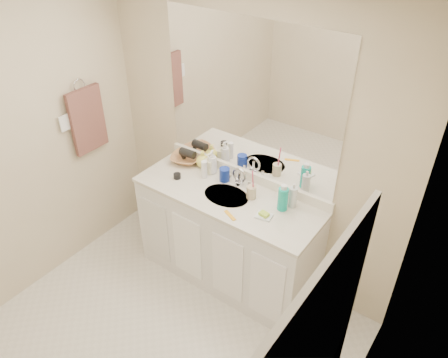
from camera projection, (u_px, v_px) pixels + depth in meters
floor at (146, 358)px, 3.19m from camera, size 2.60×2.60×0.00m
ceiling at (88, 21)px, 1.83m from camera, size 2.60×2.60×0.02m
wall_back at (249, 144)px, 3.38m from camera, size 2.60×0.02×2.40m
wall_right at (336, 353)px, 1.89m from camera, size 0.02×2.60×2.40m
vanity_cabinet at (228, 238)px, 3.64m from camera, size 1.50×0.55×0.85m
countertop at (228, 196)px, 3.39m from camera, size 1.52×0.57×0.03m
backsplash at (246, 175)px, 3.53m from camera, size 1.52×0.03×0.08m
sink_basin at (226, 197)px, 3.37m from camera, size 0.37×0.37×0.02m
faucet at (239, 179)px, 3.45m from camera, size 0.02×0.02×0.11m
mirror at (250, 101)px, 3.17m from camera, size 1.48×0.01×1.20m
blue_mug at (225, 175)px, 3.50m from camera, size 0.10×0.10×0.11m
tan_cup at (251, 192)px, 3.32m from camera, size 0.09×0.09×0.10m
toothbrush at (253, 182)px, 3.25m from camera, size 0.01×0.04×0.21m
mouthwash_bottle at (283, 199)px, 3.18m from camera, size 0.08×0.08×0.18m
clear_pump_bottle at (293, 197)px, 3.21m from camera, size 0.06×0.06×0.16m
soap_dish at (264, 216)px, 3.15m from camera, size 0.13×0.11×0.01m
green_soap at (264, 214)px, 3.14m from camera, size 0.08×0.06×0.02m
orange_comb at (230, 215)px, 3.16m from camera, size 0.13×0.08×0.01m
dark_jar at (177, 176)px, 3.55m from camera, size 0.07×0.07×0.04m
extra_white_bottle at (204, 170)px, 3.53m from camera, size 0.06×0.06×0.15m
soap_bottle_white at (212, 162)px, 3.57m from camera, size 0.10×0.11×0.21m
soap_bottle_cream at (210, 163)px, 3.59m from camera, size 0.09×0.09×0.18m
soap_bottle_yellow at (203, 159)px, 3.67m from camera, size 0.15×0.15×0.15m
wicker_basket at (186, 158)px, 3.76m from camera, size 0.33×0.33×0.06m
hair_dryer at (188, 153)px, 3.71m from camera, size 0.14×0.08×0.07m
towel_ring at (79, 85)px, 3.45m from camera, size 0.01×0.11×0.11m
hand_towel at (87, 120)px, 3.61m from camera, size 0.04×0.32×0.55m
switch_plate at (64, 123)px, 3.45m from camera, size 0.01×0.08×0.13m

